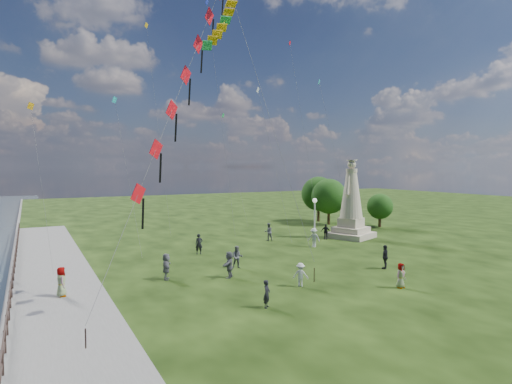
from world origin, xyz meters
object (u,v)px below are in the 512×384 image
person_7 (268,232)px  person_9 (326,232)px  person_10 (61,284)px  lamppost (315,212)px  person_4 (401,276)px  person_8 (314,238)px  person_1 (237,257)px  person_0 (267,294)px  person_11 (229,265)px  person_2 (301,275)px  person_6 (199,244)px  statue (351,208)px  person_3 (385,257)px  person_5 (166,266)px

person_7 → person_9: person_7 is taller
person_7 → person_10: (-19.41, -10.70, -0.04)m
lamppost → person_4: bearing=-104.4°
person_10 → person_8: bearing=-77.5°
person_8 → person_1: bearing=-102.8°
person_0 → person_8: size_ratio=0.84×
person_7 → person_10: bearing=37.4°
person_4 → person_9: (6.68, 16.06, 0.03)m
lamppost → person_0: lamppost is taller
person_7 → person_11: person_11 is taller
person_8 → person_2: bearing=-74.8°
person_10 → person_2: bearing=-111.0°
person_8 → person_11: size_ratio=0.99×
person_7 → person_6: bearing=27.8°
statue → person_8: size_ratio=4.65×
person_2 → person_4: 6.01m
person_6 → person_3: bearing=-33.0°
person_6 → person_8: 10.52m
person_5 → person_11: person_11 is taller
person_2 → person_7: person_7 is taller
lamppost → person_9: bearing=38.0°
person_3 → person_1: bearing=-64.2°
lamppost → person_3: lamppost is taller
person_4 → person_7: size_ratio=0.87×
person_3 → person_2: bearing=-28.3°
person_6 → person_11: person_11 is taller
person_3 → person_11: 11.25m
lamppost → person_9: 4.71m
statue → person_0: size_ratio=5.54×
statue → person_9: statue is taller
statue → person_4: size_ratio=5.31×
person_8 → person_10: size_ratio=1.04×
person_9 → person_11: (-14.77, -8.99, 0.09)m
person_0 → person_7: 20.21m
person_2 → lamppost: bearing=-89.2°
person_0 → person_2: same height
person_10 → person_9: bearing=-73.5°
person_2 → person_9: 17.52m
person_4 → person_7: person_7 is taller
person_9 → person_5: bearing=-106.3°
person_5 → person_9: bearing=-49.1°
person_0 → statue: bearing=-3.4°
lamppost → person_0: 18.04m
person_2 → person_9: bearing=-92.0°
person_8 → person_9: person_8 is taller
person_1 → person_8: 10.48m
person_2 → person_8: person_8 is taller
person_1 → person_5: 5.44m
person_6 → statue: bearing=17.0°
statue → person_9: bearing=149.3°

